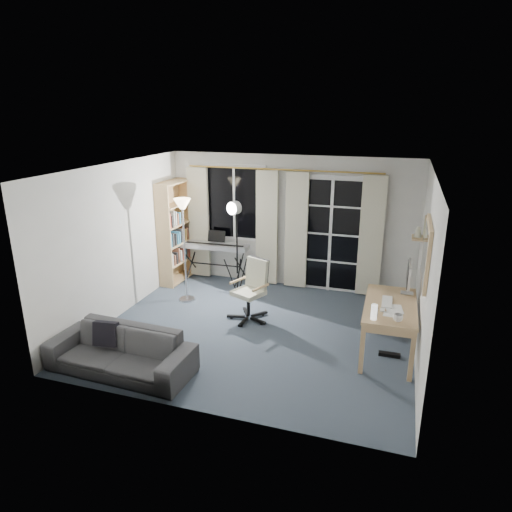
{
  "coord_description": "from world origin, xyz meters",
  "views": [
    {
      "loc": [
        1.89,
        -5.83,
        3.17
      ],
      "look_at": [
        -0.11,
        0.35,
        1.06
      ],
      "focal_mm": 32.0,
      "sensor_mm": 36.0,
      "label": 1
    }
  ],
  "objects": [
    {
      "name": "floor",
      "position": [
        0.0,
        0.0,
        -0.01
      ],
      "size": [
        4.5,
        4.0,
        0.02
      ],
      "primitive_type": "cube",
      "color": "#384552",
      "rests_on": "ground"
    },
    {
      "name": "window",
      "position": [
        -1.05,
        1.97,
        1.5
      ],
      "size": [
        1.2,
        0.08,
        1.4
      ],
      "color": "white",
      "rests_on": "floor"
    },
    {
      "name": "french_door",
      "position": [
        0.75,
        1.97,
        1.03
      ],
      "size": [
        1.32,
        0.09,
        2.11
      ],
      "color": "white",
      "rests_on": "floor"
    },
    {
      "name": "curtains",
      "position": [
        -0.14,
        1.88,
        1.09
      ],
      "size": [
        3.6,
        0.07,
        2.13
      ],
      "color": "gold",
      "rests_on": "floor"
    },
    {
      "name": "bookshelf",
      "position": [
        -2.12,
        1.55,
        0.91
      ],
      "size": [
        0.35,
        0.9,
        1.91
      ],
      "rotation": [
        0.0,
        0.0,
        -0.05
      ],
      "color": "tan",
      "rests_on": "floor"
    },
    {
      "name": "torchiere_lamp",
      "position": [
        -1.49,
        0.73,
        1.43
      ],
      "size": [
        0.32,
        0.32,
        1.77
      ],
      "rotation": [
        0.0,
        0.0,
        0.16
      ],
      "color": "#B2B2B7",
      "rests_on": "floor"
    },
    {
      "name": "keyboard_piano",
      "position": [
        -1.35,
        1.7,
        0.7
      ],
      "size": [
        1.28,
        0.66,
        0.92
      ],
      "rotation": [
        0.0,
        0.0,
        0.05
      ],
      "color": "black",
      "rests_on": "floor"
    },
    {
      "name": "studio_light",
      "position": [
        -0.78,
        1.23,
        1.38
      ],
      "size": [
        0.39,
        0.39,
        1.72
      ],
      "rotation": [
        0.0,
        0.0,
        -0.39
      ],
      "color": "black",
      "rests_on": "floor"
    },
    {
      "name": "office_chair",
      "position": [
        -0.19,
        0.44,
        0.56
      ],
      "size": [
        0.66,
        0.67,
        0.95
      ],
      "rotation": [
        0.0,
        0.0,
        -0.41
      ],
      "color": "black",
      "rests_on": "floor"
    },
    {
      "name": "desk",
      "position": [
        1.88,
        -0.04,
        0.62
      ],
      "size": [
        0.68,
        1.34,
        0.71
      ],
      "rotation": [
        0.0,
        0.0,
        0.01
      ],
      "color": "tan",
      "rests_on": "floor"
    },
    {
      "name": "monitor",
      "position": [
        2.08,
        0.41,
        0.98
      ],
      "size": [
        0.17,
        0.51,
        0.45
      ],
      "rotation": [
        0.0,
        0.0,
        0.01
      ],
      "color": "silver",
      "rests_on": "desk"
    },
    {
      "name": "desk_clutter",
      "position": [
        1.82,
        -0.27,
        0.56
      ],
      "size": [
        0.41,
        0.81,
        0.9
      ],
      "rotation": [
        0.0,
        0.0,
        0.01
      ],
      "color": "white",
      "rests_on": "desk"
    },
    {
      "name": "mug",
      "position": [
        1.98,
        -0.54,
        0.77
      ],
      "size": [
        0.12,
        0.09,
        0.12
      ],
      "primitive_type": "imported",
      "rotation": [
        0.0,
        0.0,
        0.01
      ],
      "color": "silver",
      "rests_on": "desk"
    },
    {
      "name": "wall_mirror",
      "position": [
        2.22,
        -0.35,
        1.55
      ],
      "size": [
        0.04,
        0.94,
        0.74
      ],
      "color": "tan",
      "rests_on": "floor"
    },
    {
      "name": "framed_print",
      "position": [
        2.23,
        0.55,
        1.6
      ],
      "size": [
        0.03,
        0.42,
        0.32
      ],
      "color": "tan",
      "rests_on": "floor"
    },
    {
      "name": "wall_shelf",
      "position": [
        2.16,
        1.05,
        1.41
      ],
      "size": [
        0.16,
        0.3,
        0.18
      ],
      "color": "tan",
      "rests_on": "floor"
    },
    {
      "name": "sofa",
      "position": [
        -1.29,
        -1.55,
        0.36
      ],
      "size": [
        1.87,
        0.61,
        0.72
      ],
      "rotation": [
        0.0,
        0.0,
        -0.04
      ],
      "color": "#333235",
      "rests_on": "floor"
    }
  ]
}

